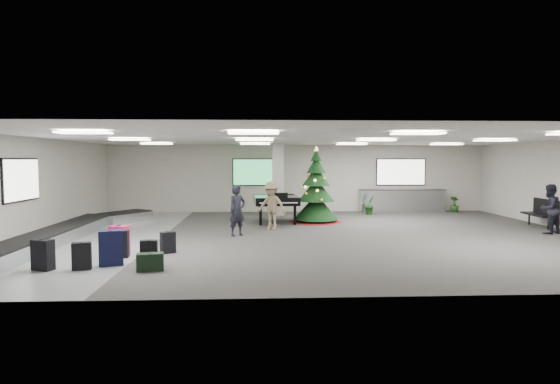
{
  "coord_description": "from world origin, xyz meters",
  "views": [
    {
      "loc": [
        -1.9,
        -15.29,
        2.51
      ],
      "look_at": [
        -1.12,
        1.0,
        1.37
      ],
      "focal_mm": 30.0,
      "sensor_mm": 36.0,
      "label": 1
    }
  ],
  "objects_px": {
    "pink_suitcase": "(119,240)",
    "traveler_bench": "(549,209)",
    "grand_piano": "(276,200)",
    "bench": "(542,211)",
    "christmas_tree": "(316,196)",
    "service_counter": "(402,200)",
    "potted_plant_right": "(455,204)",
    "traveler_b": "(271,205)",
    "baggage_carousel": "(73,231)",
    "traveler_a": "(237,211)",
    "potted_plant_left": "(370,205)"
  },
  "relations": [
    {
      "from": "pink_suitcase",
      "to": "traveler_bench",
      "type": "xyz_separation_m",
      "value": [
        13.45,
        2.87,
        0.45
      ]
    },
    {
      "from": "grand_piano",
      "to": "bench",
      "type": "xyz_separation_m",
      "value": [
        9.8,
        -1.71,
        -0.3
      ]
    },
    {
      "from": "christmas_tree",
      "to": "grand_piano",
      "type": "xyz_separation_m",
      "value": [
        -1.62,
        -0.12,
        -0.16
      ]
    },
    {
      "from": "service_counter",
      "to": "potted_plant_right",
      "type": "distance_m",
      "value": 2.48
    },
    {
      "from": "traveler_bench",
      "to": "traveler_b",
      "type": "bearing_deg",
      "value": -31.16
    },
    {
      "from": "pink_suitcase",
      "to": "traveler_b",
      "type": "xyz_separation_m",
      "value": [
        4.13,
        4.35,
        0.47
      ]
    },
    {
      "from": "baggage_carousel",
      "to": "christmas_tree",
      "type": "height_order",
      "value": "christmas_tree"
    },
    {
      "from": "grand_piano",
      "to": "traveler_a",
      "type": "height_order",
      "value": "traveler_a"
    },
    {
      "from": "bench",
      "to": "pink_suitcase",
      "type": "bearing_deg",
      "value": -159.4
    },
    {
      "from": "baggage_carousel",
      "to": "grand_piano",
      "type": "xyz_separation_m",
      "value": [
        6.66,
        3.23,
        0.67
      ]
    },
    {
      "from": "baggage_carousel",
      "to": "grand_piano",
      "type": "height_order",
      "value": "grand_piano"
    },
    {
      "from": "christmas_tree",
      "to": "potted_plant_right",
      "type": "distance_m",
      "value": 7.74
    },
    {
      "from": "traveler_b",
      "to": "potted_plant_right",
      "type": "relative_size",
      "value": 2.28
    },
    {
      "from": "service_counter",
      "to": "traveler_b",
      "type": "distance_m",
      "value": 8.3
    },
    {
      "from": "christmas_tree",
      "to": "traveler_b",
      "type": "bearing_deg",
      "value": -134.46
    },
    {
      "from": "christmas_tree",
      "to": "traveler_b",
      "type": "height_order",
      "value": "christmas_tree"
    },
    {
      "from": "christmas_tree",
      "to": "traveler_a",
      "type": "bearing_deg",
      "value": -132.39
    },
    {
      "from": "service_counter",
      "to": "potted_plant_left",
      "type": "relative_size",
      "value": 4.39
    },
    {
      "from": "service_counter",
      "to": "christmas_tree",
      "type": "relative_size",
      "value": 1.33
    },
    {
      "from": "service_counter",
      "to": "bench",
      "type": "relative_size",
      "value": 2.42
    },
    {
      "from": "bench",
      "to": "potted_plant_right",
      "type": "height_order",
      "value": "bench"
    },
    {
      "from": "grand_piano",
      "to": "traveler_bench",
      "type": "height_order",
      "value": "traveler_bench"
    },
    {
      "from": "pink_suitcase",
      "to": "potted_plant_left",
      "type": "bearing_deg",
      "value": 64.84
    },
    {
      "from": "traveler_a",
      "to": "potted_plant_left",
      "type": "height_order",
      "value": "traveler_a"
    },
    {
      "from": "potted_plant_left",
      "to": "bench",
      "type": "bearing_deg",
      "value": -37.53
    },
    {
      "from": "potted_plant_left",
      "to": "grand_piano",
      "type": "bearing_deg",
      "value": -150.51
    },
    {
      "from": "bench",
      "to": "traveler_a",
      "type": "relative_size",
      "value": 1.01
    },
    {
      "from": "pink_suitcase",
      "to": "traveler_b",
      "type": "height_order",
      "value": "traveler_b"
    },
    {
      "from": "service_counter",
      "to": "potted_plant_left",
      "type": "distance_m",
      "value": 2.1
    },
    {
      "from": "grand_piano",
      "to": "traveler_bench",
      "type": "distance_m",
      "value": 9.65
    },
    {
      "from": "service_counter",
      "to": "christmas_tree",
      "type": "distance_m",
      "value": 5.7
    },
    {
      "from": "service_counter",
      "to": "traveler_a",
      "type": "bearing_deg",
      "value": -138.61
    },
    {
      "from": "grand_piano",
      "to": "potted_plant_left",
      "type": "bearing_deg",
      "value": 25.77
    },
    {
      "from": "service_counter",
      "to": "traveler_bench",
      "type": "bearing_deg",
      "value": -66.69
    },
    {
      "from": "traveler_a",
      "to": "christmas_tree",
      "type": "bearing_deg",
      "value": 11.42
    },
    {
      "from": "service_counter",
      "to": "bench",
      "type": "bearing_deg",
      "value": -55.26
    },
    {
      "from": "christmas_tree",
      "to": "traveler_a",
      "type": "relative_size",
      "value": 1.83
    },
    {
      "from": "baggage_carousel",
      "to": "grand_piano",
      "type": "distance_m",
      "value": 7.43
    },
    {
      "from": "pink_suitcase",
      "to": "traveler_bench",
      "type": "bearing_deg",
      "value": 32.36
    },
    {
      "from": "pink_suitcase",
      "to": "bench",
      "type": "distance_m",
      "value": 14.83
    },
    {
      "from": "service_counter",
      "to": "grand_piano",
      "type": "relative_size",
      "value": 1.78
    },
    {
      "from": "baggage_carousel",
      "to": "service_counter",
      "type": "relative_size",
      "value": 2.4
    },
    {
      "from": "traveler_b",
      "to": "potted_plant_right",
      "type": "distance_m",
      "value": 10.22
    },
    {
      "from": "traveler_a",
      "to": "traveler_b",
      "type": "bearing_deg",
      "value": 14.39
    },
    {
      "from": "christmas_tree",
      "to": "traveler_b",
      "type": "distance_m",
      "value": 2.64
    },
    {
      "from": "service_counter",
      "to": "bench",
      "type": "height_order",
      "value": "service_counter"
    },
    {
      "from": "bench",
      "to": "service_counter",
      "type": "bearing_deg",
      "value": 128.06
    },
    {
      "from": "baggage_carousel",
      "to": "traveler_b",
      "type": "relative_size",
      "value": 5.66
    },
    {
      "from": "grand_piano",
      "to": "traveler_b",
      "type": "xyz_separation_m",
      "value": [
        -0.23,
        -1.76,
        -0.03
      ]
    },
    {
      "from": "grand_piano",
      "to": "traveler_b",
      "type": "height_order",
      "value": "traveler_b"
    }
  ]
}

